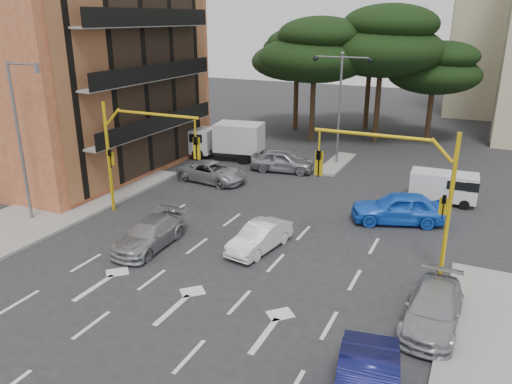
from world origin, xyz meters
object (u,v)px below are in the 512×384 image
car_silver_parked (433,309)px  car_blue_compact (399,208)px  car_silver_cross_a (212,172)px  box_truck_a (226,141)px  car_silver_cross_b (283,161)px  street_lamp_center (340,89)px  van_white (443,187)px  signal_mast_left (134,145)px  car_white_hatch (260,237)px  street_lamp_left (21,133)px  signal_mast_right (405,180)px  car_silver_wagon (150,234)px

car_silver_parked → car_blue_compact: bearing=108.4°
car_silver_cross_a → box_truck_a: bearing=25.1°
car_silver_cross_b → car_silver_parked: size_ratio=1.00×
street_lamp_center → box_truck_a: (-7.95, -2.00, -4.05)m
van_white → signal_mast_left: bearing=-61.4°
car_silver_cross_a → signal_mast_left: bearing=-179.0°
car_silver_parked → van_white: size_ratio=1.21×
signal_mast_left → street_lamp_center: bearing=64.1°
car_white_hatch → box_truck_a: size_ratio=0.68×
box_truck_a → street_lamp_left: bearing=158.3°
street_lamp_left → box_truck_a: (3.34, 15.00, -3.35)m
car_silver_cross_a → box_truck_a: size_ratio=0.83×
signal_mast_right → van_white: signal_mast_right is taller
car_silver_parked → box_truck_a: size_ratio=0.79×
car_silver_wagon → box_truck_a: (-4.02, 14.98, 0.74)m
street_lamp_left → car_silver_parked: 20.43m
car_blue_compact → car_silver_cross_b: size_ratio=1.09×
signal_mast_right → street_lamp_left: (-18.10, -2.99, 0.84)m
van_white → street_lamp_center: bearing=-126.0°
street_lamp_center → car_silver_parked: (8.70, -17.98, -4.79)m
street_lamp_center → car_silver_wagon: size_ratio=1.77×
street_lamp_left → car_silver_parked: bearing=-2.8°
car_silver_cross_a → car_white_hatch: bearing=-131.8°
signal_mast_left → car_white_hatch: signal_mast_left is taller
street_lamp_left → van_white: bearing=32.2°
street_lamp_left → car_silver_cross_b: bearing=58.7°
car_blue_compact → street_lamp_center: bearing=-166.0°
street_lamp_left → car_silver_cross_a: street_lamp_left is taller
signal_mast_right → car_silver_parked: size_ratio=1.36×
car_silver_cross_b → van_white: bearing=-108.4°
car_blue_compact → car_silver_parked: car_blue_compact is taller
car_silver_wagon → box_truck_a: size_ratio=0.79×
car_silver_wagon → signal_mast_left: bearing=131.5°
street_lamp_center → box_truck_a: bearing=-165.9°
signal_mast_left → car_silver_parked: size_ratio=1.36×
signal_mast_left → car_silver_wagon: bearing=-46.0°
signal_mast_left → car_silver_wagon: (2.87, -2.97, -3.25)m
car_blue_compact → car_silver_parked: (2.72, -8.85, -0.18)m
signal_mast_right → signal_mast_left: same height
car_white_hatch → car_silver_parked: car_silver_parked is taller
car_white_hatch → car_blue_compact: bearing=58.7°
street_lamp_center → car_white_hatch: bearing=-86.9°
street_lamp_left → van_white: (19.03, 12.00, -3.81)m
signal_mast_right → signal_mast_left: 13.61m
car_silver_cross_b → box_truck_a: size_ratio=0.79×
street_lamp_center → car_white_hatch: size_ratio=2.05×
street_lamp_left → car_silver_parked: street_lamp_left is taller
signal_mast_left → van_white: (14.54, 9.01, -2.98)m
signal_mast_right → street_lamp_center: size_ratio=0.77×
signal_mast_left → car_silver_parked: (15.50, -3.97, -3.25)m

